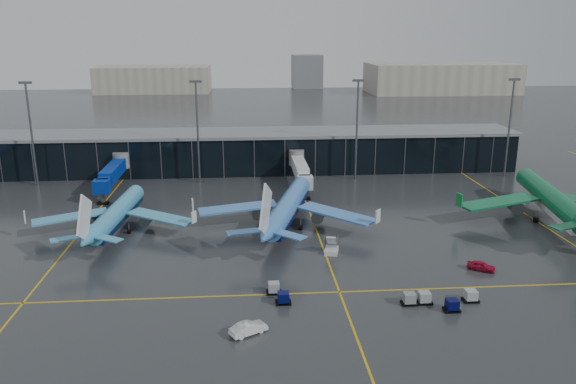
{
  "coord_description": "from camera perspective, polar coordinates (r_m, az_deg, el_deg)",
  "views": [
    {
      "loc": [
        -3.38,
        -89.19,
        36.64
      ],
      "look_at": [
        5.0,
        18.0,
        6.0
      ],
      "focal_mm": 35.0,
      "sensor_mm": 36.0,
      "label": 1
    }
  ],
  "objects": [
    {
      "name": "airliner_arkefly",
      "position": [
        111.3,
        -17.04,
        -0.98
      ],
      "size": [
        35.19,
        39.3,
        11.31
      ],
      "primitive_type": null,
      "rotation": [
        0.0,
        0.0,
        -0.08
      ],
      "color": "#3C98C5",
      "rests_on": "ground"
    },
    {
      "name": "service_van_red",
      "position": [
        95.46,
        19.04,
        -7.11
      ],
      "size": [
        4.63,
        3.79,
        1.49
      ],
      "primitive_type": "imported",
      "rotation": [
        0.0,
        0.0,
        1.02
      ],
      "color": "#A50C2D",
      "rests_on": "ground"
    },
    {
      "name": "ground",
      "position": [
        96.49,
        -2.14,
        -6.42
      ],
      "size": [
        600.0,
        600.0,
        0.0
      ],
      "primitive_type": "plane",
      "color": "#282B2D",
      "rests_on": "ground"
    },
    {
      "name": "mobile_airstair",
      "position": [
        97.37,
        4.44,
        -5.76
      ],
      "size": [
        2.91,
        3.64,
        3.45
      ],
      "rotation": [
        0.0,
        0.0,
        -0.24
      ],
      "color": "silver",
      "rests_on": "ground"
    },
    {
      "name": "service_van_white",
      "position": [
        72.78,
        -4.04,
        -13.63
      ],
      "size": [
        5.11,
        3.91,
        1.62
      ],
      "primitive_type": "imported",
      "rotation": [
        0.0,
        0.0,
        2.09
      ],
      "color": "silver",
      "rests_on": "ground"
    },
    {
      "name": "airliner_aer_lingus",
      "position": [
        124.17,
        25.27,
        0.55
      ],
      "size": [
        47.61,
        52.1,
        14.04
      ],
      "primitive_type": null,
      "rotation": [
        0.0,
        0.0,
        -0.18
      ],
      "color": "#0C6638",
      "rests_on": "ground"
    },
    {
      "name": "taxi_lines",
      "position": [
        107.15,
        2.98,
        -4.11
      ],
      "size": [
        220.0,
        120.0,
        0.02
      ],
      "color": "gold",
      "rests_on": "ground"
    },
    {
      "name": "flood_masts",
      "position": [
        141.3,
        -1.02,
        6.61
      ],
      "size": [
        203.0,
        0.5,
        25.5
      ],
      "color": "#595B60",
      "rests_on": "ground"
    },
    {
      "name": "terminal_pier",
      "position": [
        154.42,
        -3.13,
        4.22
      ],
      "size": [
        142.0,
        17.0,
        10.7
      ],
      "color": "black",
      "rests_on": "ground"
    },
    {
      "name": "baggage_carts",
      "position": [
        81.27,
        9.79,
        -10.55
      ],
      "size": [
        29.8,
        8.77,
        1.7
      ],
      "color": "black",
      "rests_on": "ground"
    },
    {
      "name": "airliner_klm_near",
      "position": [
        108.74,
        -0.01,
        -0.23
      ],
      "size": [
        46.52,
        50.08,
        12.85
      ],
      "primitive_type": null,
      "rotation": [
        0.0,
        0.0,
        -0.27
      ],
      "color": "#3F7DCE",
      "rests_on": "ground"
    },
    {
      "name": "distant_hangars",
      "position": [
        364.27,
        4.04,
        11.48
      ],
      "size": [
        260.0,
        71.0,
        22.0
      ],
      "color": "#B2AD99",
      "rests_on": "ground"
    },
    {
      "name": "jet_bridges",
      "position": [
        139.65,
        -17.44,
        1.88
      ],
      "size": [
        94.0,
        27.5,
        7.2
      ],
      "color": "#595B60",
      "rests_on": "ground"
    }
  ]
}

